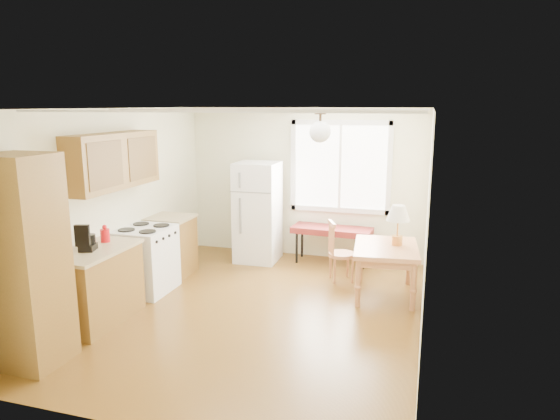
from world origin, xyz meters
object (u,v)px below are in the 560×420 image
at_px(bench, 332,231).
at_px(dining_table, 386,253).
at_px(chair, 336,248).
at_px(refrigerator, 258,212).

height_order(bench, dining_table, dining_table).
distance_m(bench, chair, 0.86).
height_order(refrigerator, dining_table, refrigerator).
height_order(dining_table, chair, chair).
relative_size(refrigerator, dining_table, 1.39).
height_order(refrigerator, bench, refrigerator).
xyz_separation_m(refrigerator, chair, (1.43, -0.63, -0.32)).
distance_m(dining_table, chair, 0.83).
xyz_separation_m(dining_table, chair, (-0.74, 0.37, -0.09)).
xyz_separation_m(refrigerator, dining_table, (2.17, -0.99, -0.23)).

